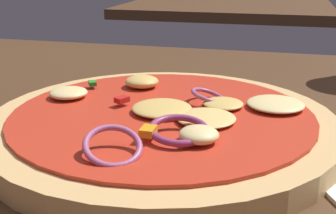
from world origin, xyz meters
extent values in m
cube|color=#4C301C|center=(0.00, 0.00, 0.02)|extent=(1.36, 0.80, 0.03)
cylinder|color=tan|center=(-0.01, 0.01, 0.04)|extent=(0.30, 0.30, 0.02)
cylinder|color=red|center=(-0.01, 0.01, 0.05)|extent=(0.26, 0.26, 0.00)
ellipsoid|color=#E5BC60|center=(-0.05, 0.08, 0.06)|extent=(0.03, 0.03, 0.01)
ellipsoid|color=#E5BC60|center=(0.04, 0.04, 0.06)|extent=(0.04, 0.04, 0.01)
ellipsoid|color=#F4DB8E|center=(0.04, -0.04, 0.06)|extent=(0.03, 0.03, 0.01)
ellipsoid|color=#F4DB8E|center=(-0.10, 0.03, 0.06)|extent=(0.04, 0.04, 0.01)
ellipsoid|color=#F4DB8E|center=(0.09, 0.05, 0.06)|extent=(0.05, 0.05, 0.01)
ellipsoid|color=#EFCC72|center=(0.03, 0.00, 0.06)|extent=(0.05, 0.05, 0.01)
ellipsoid|color=#E5BC60|center=(-0.01, 0.01, 0.06)|extent=(0.05, 0.05, 0.01)
torus|color=#B25984|center=(-0.02, -0.08, 0.06)|extent=(0.06, 0.05, 0.02)
torus|color=#B25984|center=(0.03, 0.05, 0.06)|extent=(0.04, 0.04, 0.01)
torus|color=#93386B|center=(0.02, -0.04, 0.06)|extent=(0.06, 0.06, 0.01)
cube|color=red|center=(-0.04, 0.02, 0.06)|extent=(0.01, 0.01, 0.00)
cube|color=orange|center=(0.00, -0.05, 0.06)|extent=(0.01, 0.01, 0.01)
cube|color=#2D8C28|center=(-0.09, 0.06, 0.06)|extent=(0.01, 0.01, 0.00)
cube|color=silver|center=(-0.14, 0.02, 0.03)|extent=(0.03, 0.02, 0.00)
cube|color=silver|center=(-0.14, 0.03, 0.03)|extent=(0.03, 0.02, 0.00)
cube|color=silver|center=(-0.15, 0.03, 0.03)|extent=(0.03, 0.02, 0.00)
cube|color=silver|center=(-0.15, 0.04, 0.03)|extent=(0.03, 0.02, 0.00)
cube|color=#4C301C|center=(-0.10, 1.20, 0.02)|extent=(0.67, 0.57, 0.03)
camera|label=1|loc=(0.09, -0.33, 0.18)|focal=47.21mm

